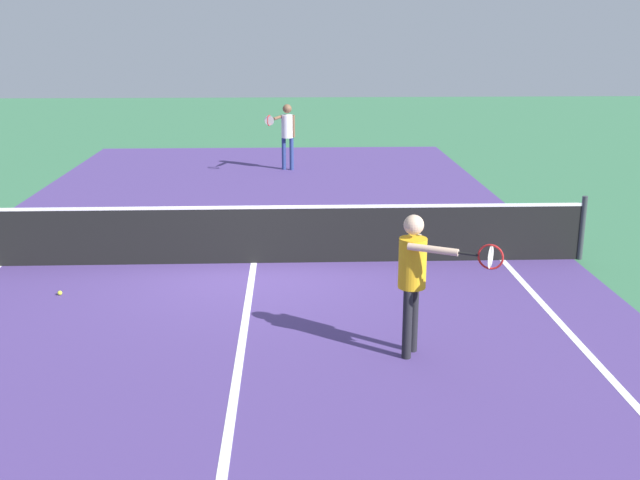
{
  "coord_description": "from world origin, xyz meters",
  "views": [
    {
      "loc": [
        0.62,
        -11.72,
        3.72
      ],
      "look_at": [
        1.0,
        -2.18,
        1.0
      ],
      "focal_mm": 42.11,
      "sensor_mm": 36.0,
      "label": 1
    }
  ],
  "objects_px": {
    "net": "(253,234)",
    "player_far": "(287,129)",
    "tennis_ball_near_net": "(60,293)",
    "player_near": "(415,269)"
  },
  "relations": [
    {
      "from": "net",
      "to": "player_far",
      "type": "height_order",
      "value": "player_far"
    },
    {
      "from": "player_far",
      "to": "tennis_ball_near_net",
      "type": "distance_m",
      "value": 10.31
    },
    {
      "from": "player_near",
      "to": "tennis_ball_near_net",
      "type": "relative_size",
      "value": 25.67
    },
    {
      "from": "player_far",
      "to": "net",
      "type": "bearing_deg",
      "value": -93.65
    },
    {
      "from": "player_near",
      "to": "net",
      "type": "bearing_deg",
      "value": 118.93
    },
    {
      "from": "net",
      "to": "player_near",
      "type": "bearing_deg",
      "value": -61.07
    },
    {
      "from": "net",
      "to": "tennis_ball_near_net",
      "type": "bearing_deg",
      "value": -152.46
    },
    {
      "from": "net",
      "to": "player_near",
      "type": "relative_size",
      "value": 6.43
    },
    {
      "from": "player_far",
      "to": "tennis_ball_near_net",
      "type": "bearing_deg",
      "value": -108.5
    },
    {
      "from": "net",
      "to": "tennis_ball_near_net",
      "type": "xyz_separation_m",
      "value": [
        -2.72,
        -1.42,
        -0.46
      ]
    }
  ]
}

